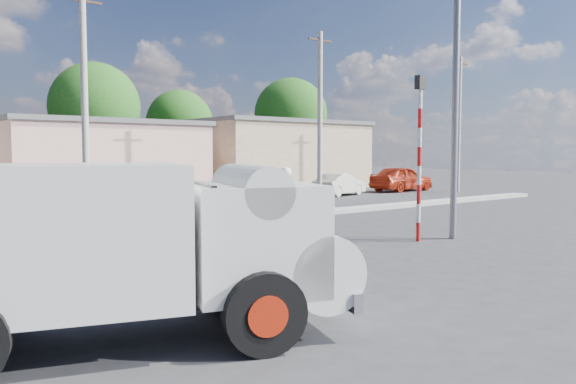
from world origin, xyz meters
TOP-DOWN VIEW (x-y plane):
  - ground_plane at (0.00, 0.00)m, footprint 120.00×120.00m
  - median at (0.00, 8.00)m, footprint 40.00×0.80m
  - truck at (-5.94, -1.44)m, footprint 5.70×3.55m
  - bicycle at (-0.34, 2.68)m, footprint 2.12×1.47m
  - cyclist at (-0.34, 2.68)m, footprint 0.63×0.74m
  - car_cream at (12.56, 14.36)m, footprint 3.88×2.21m
  - car_red at (18.03, 14.64)m, footprint 4.65×2.10m
  - traffic_pole at (3.20, 1.50)m, footprint 0.28×0.18m
  - streetlight at (4.14, 1.20)m, footprint 2.34×0.22m
  - building_row at (1.10, 22.00)m, footprint 37.80×7.30m
  - tree_row at (3.76, 28.45)m, footprint 43.62×7.43m
  - utility_poles at (3.25, 12.00)m, footprint 35.40×0.24m

SIDE VIEW (x-z plane):
  - ground_plane at x=0.00m, z-range 0.00..0.00m
  - median at x=0.00m, z-range 0.00..0.16m
  - bicycle at x=-0.34m, z-range 0.00..1.06m
  - car_cream at x=12.56m, z-range 0.00..1.21m
  - car_red at x=18.03m, z-range 0.00..1.55m
  - cyclist at x=-0.34m, z-range 0.00..1.71m
  - truck at x=-5.94m, z-range 0.12..2.34m
  - building_row at x=1.10m, z-range -0.09..4.35m
  - traffic_pole at x=3.20m, z-range 0.41..4.77m
  - utility_poles at x=3.25m, z-range 0.07..8.07m
  - streetlight at x=4.14m, z-range 0.46..9.46m
  - tree_row at x=3.76m, z-range 0.78..9.21m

